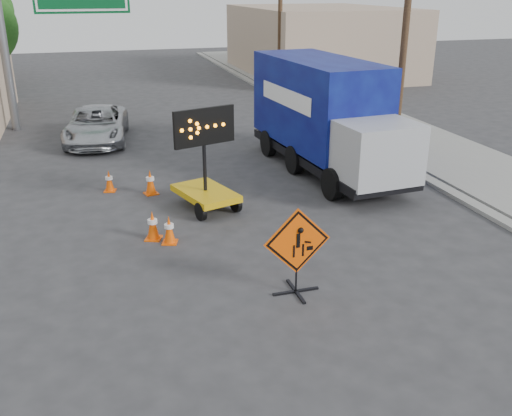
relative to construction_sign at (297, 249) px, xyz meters
name	(u,v)px	position (x,y,z in m)	size (l,w,h in m)	color
ground	(288,314)	(-0.45, -0.77, -1.01)	(100.00, 100.00, 0.00)	#2D2D30
curb_right	(325,123)	(6.75, 14.23, -0.95)	(0.40, 60.00, 0.12)	gray
sidewalk_right	(370,119)	(9.05, 14.23, -0.93)	(4.00, 60.00, 0.15)	gray
building_right_far	(319,41)	(12.55, 29.23, 1.29)	(10.00, 14.00, 4.60)	tan
highway_gantry	(50,10)	(-4.89, 17.18, 4.06)	(6.18, 0.38, 6.90)	slate
utility_pole_near	(406,26)	(7.55, 9.23, 3.68)	(1.80, 0.26, 9.00)	#4C3520
utility_pole_far	(280,10)	(7.55, 23.23, 3.68)	(1.80, 0.26, 9.00)	#4C3520
construction_sign	(297,249)	(0.00, 0.00, 0.00)	(1.45, 1.02, 1.92)	black
arrow_board	(205,187)	(-0.81, 5.33, -0.35)	(1.81, 2.35, 2.95)	#C5990A
pickup_truck	(97,125)	(-3.52, 14.02, -0.30)	(2.34, 5.07, 1.41)	#B1B4B9
box_truck	(326,122)	(3.92, 7.75, 0.69)	(3.00, 8.06, 3.75)	black
cone_a	(169,230)	(-2.18, 3.25, -0.64)	(0.46, 0.46, 0.73)	#EE4F05
cone_b	(153,225)	(-2.55, 3.60, -0.62)	(0.51, 0.51, 0.77)	#EE4F05
cone_c	(150,182)	(-2.20, 7.01, -0.62)	(0.48, 0.48, 0.79)	#EE4F05
cone_d	(109,181)	(-3.41, 7.64, -0.66)	(0.42, 0.42, 0.69)	#EE4F05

